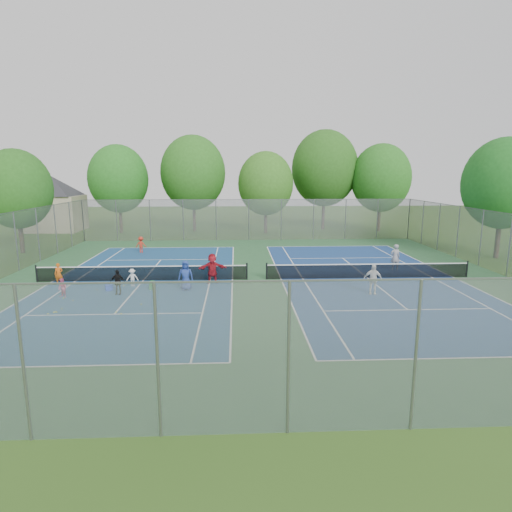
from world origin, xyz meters
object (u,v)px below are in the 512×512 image
Objects in this scene: net_right at (368,271)px; ball_crate at (109,287)px; net_left at (143,274)px; instructor at (395,257)px; ball_hopper at (152,285)px.

net_right reaches higher than ball_crate.
ball_crate is at bearing -125.31° from net_left.
ball_crate is at bearing -172.33° from net_right.
instructor is at bearing 40.81° from net_right.
ball_hopper reaches higher than ball_crate.
ball_hopper is (0.95, -2.08, -0.20)m from net_left.
net_left is at bearing 180.00° from net_right.
net_right is 13.22m from ball_hopper.
ball_hopper is at bearing 15.26° from instructor.
net_left is 14.00m from net_right.
net_right is at bearing 7.67° from ball_crate.
net_left is 2.30m from ball_hopper.
ball_hopper is (2.42, -0.00, 0.08)m from ball_crate.
net_right is 32.78× the size of ball_crate.
net_right is 7.16× the size of instructor.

